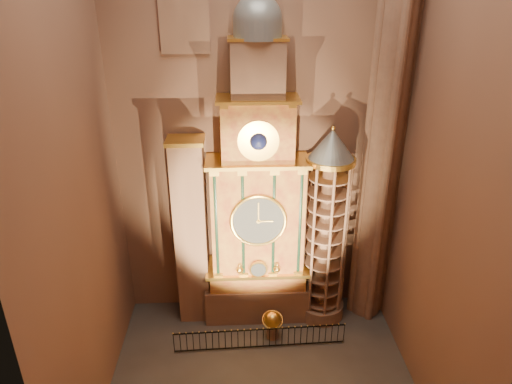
{
  "coord_description": "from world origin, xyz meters",
  "views": [
    {
      "loc": [
        -1.01,
        -15.59,
        16.69
      ],
      "look_at": [
        -0.16,
        3.0,
        8.28
      ],
      "focal_mm": 32.0,
      "sensor_mm": 36.0,
      "label": 1
    }
  ],
  "objects_px": {
    "stair_turret": "(326,231)",
    "celestial_globe": "(272,323)",
    "portrait_tower": "(191,233)",
    "iron_railing": "(260,338)",
    "astronomical_clock": "(257,205)"
  },
  "relations": [
    {
      "from": "stair_turret",
      "to": "celestial_globe",
      "type": "bearing_deg",
      "value": -147.44
    },
    {
      "from": "portrait_tower",
      "to": "stair_turret",
      "type": "distance_m",
      "value": 6.91
    },
    {
      "from": "celestial_globe",
      "to": "iron_railing",
      "type": "height_order",
      "value": "celestial_globe"
    },
    {
      "from": "portrait_tower",
      "to": "celestial_globe",
      "type": "xyz_separation_m",
      "value": [
        4.08,
        -2.08,
        -4.2
      ]
    },
    {
      "from": "portrait_tower",
      "to": "stair_turret",
      "type": "height_order",
      "value": "stair_turret"
    },
    {
      "from": "astronomical_clock",
      "to": "iron_railing",
      "type": "bearing_deg",
      "value": -89.85
    },
    {
      "from": "portrait_tower",
      "to": "iron_railing",
      "type": "distance_m",
      "value": 6.33
    },
    {
      "from": "astronomical_clock",
      "to": "iron_railing",
      "type": "distance_m",
      "value": 6.68
    },
    {
      "from": "astronomical_clock",
      "to": "celestial_globe",
      "type": "xyz_separation_m",
      "value": [
        0.68,
        -2.06,
        -5.73
      ]
    },
    {
      "from": "celestial_globe",
      "to": "iron_railing",
      "type": "relative_size",
      "value": 0.18
    },
    {
      "from": "portrait_tower",
      "to": "stair_turret",
      "type": "bearing_deg",
      "value": -2.33
    },
    {
      "from": "astronomical_clock",
      "to": "iron_railing",
      "type": "height_order",
      "value": "astronomical_clock"
    },
    {
      "from": "portrait_tower",
      "to": "iron_railing",
      "type": "xyz_separation_m",
      "value": [
        3.41,
        -2.82,
        -4.53
      ]
    },
    {
      "from": "astronomical_clock",
      "to": "stair_turret",
      "type": "relative_size",
      "value": 1.55
    },
    {
      "from": "celestial_globe",
      "to": "iron_railing",
      "type": "xyz_separation_m",
      "value": [
        -0.68,
        -0.75,
        -0.33
      ]
    }
  ]
}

